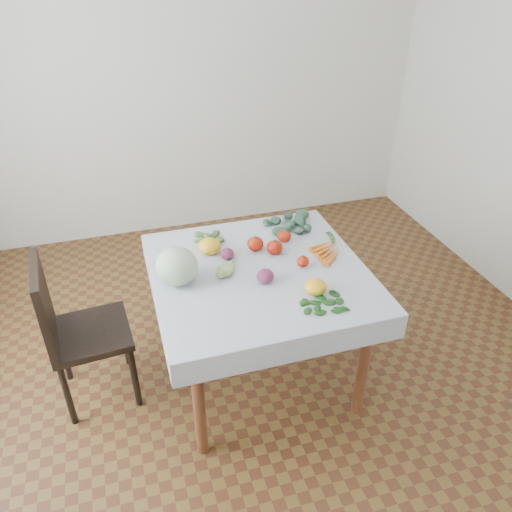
{
  "coord_description": "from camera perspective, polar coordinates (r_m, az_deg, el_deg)",
  "views": [
    {
      "loc": [
        -0.66,
        -2.1,
        2.24
      ],
      "look_at": [
        -0.0,
        0.04,
        0.82
      ],
      "focal_mm": 35.0,
      "sensor_mm": 36.0,
      "label": 1
    }
  ],
  "objects": [
    {
      "name": "carrot_bunch",
      "position": [
        2.82,
        8.26,
        0.58
      ],
      "size": [
        0.18,
        0.26,
        0.03
      ],
      "color": "orange",
      "rests_on": "tablecloth"
    },
    {
      "name": "basil_bunch",
      "position": [
        2.44,
        7.27,
        -5.37
      ],
      "size": [
        0.23,
        0.19,
        0.01
      ],
      "color": "#1F581B",
      "rests_on": "tablecloth"
    },
    {
      "name": "tomato_b",
      "position": [
        2.9,
        3.24,
        2.3
      ],
      "size": [
        0.09,
        0.09,
        0.07
      ],
      "primitive_type": "ellipsoid",
      "rotation": [
        0.0,
        0.0,
        0.11
      ],
      "color": "#AE1F0B",
      "rests_on": "tablecloth"
    },
    {
      "name": "tablecloth",
      "position": [
        2.66,
        0.36,
        -1.69
      ],
      "size": [
        1.12,
        1.12,
        0.01
      ],
      "primitive_type": "cube",
      "color": "white",
      "rests_on": "table"
    },
    {
      "name": "heirloom_back",
      "position": [
        2.79,
        -5.33,
        1.13
      ],
      "size": [
        0.14,
        0.14,
        0.09
      ],
      "primitive_type": "ellipsoid",
      "rotation": [
        0.0,
        0.0,
        -0.14
      ],
      "color": "yellow",
      "rests_on": "tablecloth"
    },
    {
      "name": "cabbage",
      "position": [
        2.54,
        -9.06,
        -1.15
      ],
      "size": [
        0.28,
        0.28,
        0.2
      ],
      "primitive_type": "ellipsoid",
      "rotation": [
        0.0,
        0.0,
        -0.37
      ],
      "color": "#B3C2A2",
      "rests_on": "tablecloth"
    },
    {
      "name": "tomato_c",
      "position": [
        2.78,
        2.15,
        0.98
      ],
      "size": [
        0.11,
        0.11,
        0.08
      ],
      "primitive_type": "ellipsoid",
      "rotation": [
        0.0,
        0.0,
        0.32
      ],
      "color": "#AE1F0B",
      "rests_on": "tablecloth"
    },
    {
      "name": "tomato_d",
      "position": [
        2.69,
        5.39,
        -0.62
      ],
      "size": [
        0.08,
        0.08,
        0.06
      ],
      "primitive_type": "ellipsoid",
      "rotation": [
        0.0,
        0.0,
        0.18
      ],
      "color": "#AE1F0B",
      "rests_on": "tablecloth"
    },
    {
      "name": "back_wall",
      "position": [
        4.25,
        -8.12,
        19.98
      ],
      "size": [
        4.0,
        0.04,
        2.7
      ],
      "primitive_type": "cube",
      "color": "silver",
      "rests_on": "ground"
    },
    {
      "name": "heirloom_front",
      "position": [
        2.49,
        6.83,
        -3.5
      ],
      "size": [
        0.12,
        0.12,
        0.08
      ],
      "primitive_type": "ellipsoid",
      "rotation": [
        0.0,
        0.0,
        0.14
      ],
      "color": "yellow",
      "rests_on": "tablecloth"
    },
    {
      "name": "chair",
      "position": [
        2.83,
        -20.34,
        -7.47
      ],
      "size": [
        0.44,
        0.44,
        0.91
      ],
      "color": "black",
      "rests_on": "ground"
    },
    {
      "name": "tomatillo_cluster",
      "position": [
        2.63,
        -3.03,
        -1.48
      ],
      "size": [
        0.13,
        0.12,
        0.04
      ],
      "color": "#ADCA74",
      "rests_on": "tablecloth"
    },
    {
      "name": "tomato_a",
      "position": [
        2.81,
        -0.07,
        1.4
      ],
      "size": [
        0.12,
        0.12,
        0.08
      ],
      "primitive_type": "ellipsoid",
      "rotation": [
        0.0,
        0.0,
        -0.3
      ],
      "color": "#AE1F0B",
      "rests_on": "tablecloth"
    },
    {
      "name": "ground",
      "position": [
        3.14,
        0.32,
        -13.13
      ],
      "size": [
        4.0,
        4.0,
        0.0
      ],
      "primitive_type": "plane",
      "color": "brown"
    },
    {
      "name": "dill_bunch",
      "position": [
        2.94,
        -5.44,
        2.11
      ],
      "size": [
        0.19,
        0.18,
        0.02
      ],
      "color": "#507435",
      "rests_on": "tablecloth"
    },
    {
      "name": "kale_bunch",
      "position": [
        3.05,
        3.24,
        3.62
      ],
      "size": [
        0.3,
        0.27,
        0.04
      ],
      "color": "#355741",
      "rests_on": "tablecloth"
    },
    {
      "name": "onion_b",
      "position": [
        2.55,
        1.08,
        -2.3
      ],
      "size": [
        0.1,
        0.1,
        0.08
      ],
      "primitive_type": "ellipsoid",
      "rotation": [
        0.0,
        0.0,
        0.1
      ],
      "color": "#631C47",
      "rests_on": "tablecloth"
    },
    {
      "name": "table",
      "position": [
        2.72,
        0.36,
        -3.43
      ],
      "size": [
        1.0,
        1.0,
        0.75
      ],
      "color": "brown",
      "rests_on": "ground"
    },
    {
      "name": "onion_a",
      "position": [
        2.74,
        -3.29,
        0.23
      ],
      "size": [
        0.09,
        0.09,
        0.06
      ],
      "primitive_type": "ellipsoid",
      "rotation": [
        0.0,
        0.0,
        -0.18
      ],
      "color": "#631C47",
      "rests_on": "tablecloth"
    }
  ]
}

